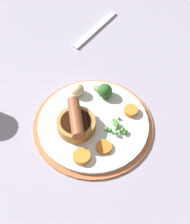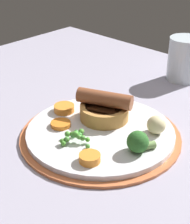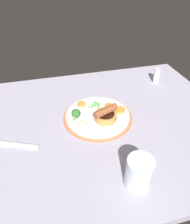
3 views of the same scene
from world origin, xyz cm
name	(u,v)px [view 3 (image 3 of 3)]	position (x,y,z in cm)	size (l,w,h in cm)	color
dining_table	(93,125)	(0.00, 0.00, 1.50)	(110.00, 80.00, 3.00)	#9E99AD
dinner_plate	(98,116)	(-2.32, -2.29, 3.57)	(27.15, 27.15, 1.40)	#CC6B3D
sausage_pudding	(105,115)	(-4.47, 1.02, 6.40)	(9.99, 8.54, 5.22)	#BC8442
pea_pile	(95,104)	(-2.80, -7.79, 5.39)	(5.00, 5.13, 1.94)	#51A139
broccoli_floret_near	(76,114)	(6.09, -2.90, 6.04)	(3.59, 4.63, 3.42)	#2D6628
potato_chunk_0	(82,124)	(4.92, 3.38, 5.90)	(3.24, 3.13, 3.01)	beige
carrot_slice_0	(81,104)	(2.60, -9.92, 5.01)	(3.21, 3.21, 1.21)	orange
carrot_slice_1	(109,106)	(-8.08, -6.06, 4.78)	(3.41, 3.41, 0.75)	orange
carrot_slice_2	(120,110)	(-11.55, -2.09, 5.01)	(3.74, 3.74, 1.22)	orange
fork	(13,145)	(29.10, 4.90, 3.30)	(18.00, 1.60, 0.60)	silver
drinking_glass	(139,173)	(-5.47, 28.35, 7.81)	(7.21, 7.21, 9.61)	silver
salt_shaker	(157,76)	(-37.78, -21.97, 6.72)	(2.88, 2.88, 7.52)	silver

